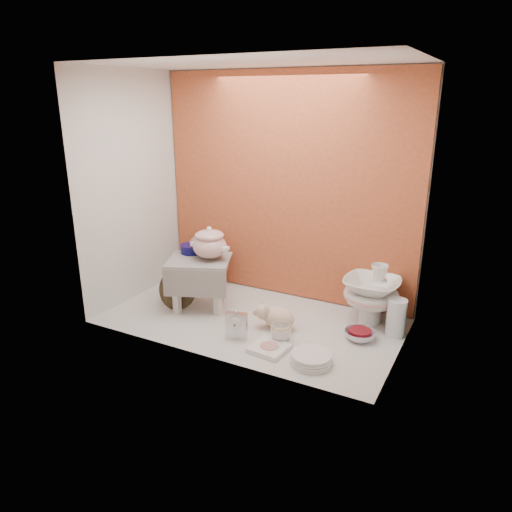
{
  "coord_description": "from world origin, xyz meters",
  "views": [
    {
      "loc": [
        1.29,
        -2.38,
        1.33
      ],
      "look_at": [
        0.02,
        0.02,
        0.42
      ],
      "focal_mm": 33.61,
      "sensor_mm": 36.0,
      "label": 1
    }
  ],
  "objects": [
    {
      "name": "lattice_dish",
      "position": [
        0.26,
        -0.28,
        0.01
      ],
      "size": [
        0.21,
        0.21,
        0.03
      ],
      "primitive_type": "cube",
      "rotation": [
        0.0,
        0.0,
        -0.11
      ],
      "color": "white",
      "rests_on": "ground"
    },
    {
      "name": "floral_platter",
      "position": [
        -0.59,
        0.39,
        0.19
      ],
      "size": [
        0.39,
        0.13,
        0.38
      ],
      "primitive_type": null,
      "rotation": [
        0.0,
        0.0,
        -0.01
      ],
      "color": "silver",
      "rests_on": "ground"
    },
    {
      "name": "blue_white_vase",
      "position": [
        -0.67,
        0.37,
        0.11
      ],
      "size": [
        0.23,
        0.23,
        0.22
      ],
      "primitive_type": "imported",
      "rotation": [
        0.0,
        0.0,
        -0.08
      ],
      "color": "silver",
      "rests_on": "ground"
    },
    {
      "name": "step_stool",
      "position": [
        -0.4,
        0.02,
        0.17
      ],
      "size": [
        0.49,
        0.47,
        0.33
      ],
      "primitive_type": null,
      "rotation": [
        0.0,
        0.0,
        0.41
      ],
      "color": "silver",
      "rests_on": "ground"
    },
    {
      "name": "mantel_clock",
      "position": [
        0.03,
        -0.25,
        0.09
      ],
      "size": [
        0.13,
        0.07,
        0.18
      ],
      "primitive_type": "cube",
      "rotation": [
        0.0,
        0.0,
        0.23
      ],
      "color": "silver",
      "rests_on": "ground"
    },
    {
      "name": "porcelain_tower",
      "position": [
        0.65,
        0.32,
        0.19
      ],
      "size": [
        0.37,
        0.37,
        0.39
      ],
      "primitive_type": null,
      "rotation": [
        0.0,
        0.0,
        -0.09
      ],
      "color": "white",
      "rests_on": "ground"
    },
    {
      "name": "ground",
      "position": [
        0.0,
        0.0,
        0.0
      ],
      "size": [
        1.8,
        1.8,
        0.0
      ],
      "primitive_type": "plane",
      "color": "silver",
      "rests_on": "ground"
    },
    {
      "name": "crystal_bowl",
      "position": [
        0.67,
        0.07,
        0.03
      ],
      "size": [
        0.21,
        0.21,
        0.06
      ],
      "primitive_type": "imported",
      "rotation": [
        0.0,
        0.0,
        -0.21
      ],
      "color": "silver",
      "rests_on": "ground"
    },
    {
      "name": "niche_shell",
      "position": [
        0.0,
        0.18,
        0.93
      ],
      "size": [
        1.86,
        1.03,
        1.53
      ],
      "color": "#C85732",
      "rests_on": "ground"
    },
    {
      "name": "clear_glass_vase",
      "position": [
        0.83,
        0.22,
        0.11
      ],
      "size": [
        0.13,
        0.13,
        0.22
      ],
      "primitive_type": "cylinder",
      "rotation": [
        0.0,
        0.0,
        0.18
      ],
      "color": "silver",
      "rests_on": "ground"
    },
    {
      "name": "cobalt_bowl",
      "position": [
        -0.51,
        0.11,
        0.36
      ],
      "size": [
        0.18,
        0.18,
        0.06
      ],
      "primitive_type": "cylinder",
      "rotation": [
        0.0,
        0.0,
        0.17
      ],
      "color": "#0B0A4B",
      "rests_on": "step_stool"
    },
    {
      "name": "lacquer_tray",
      "position": [
        -0.52,
        -0.06,
        0.13
      ],
      "size": [
        0.28,
        0.12,
        0.26
      ],
      "primitive_type": null,
      "rotation": [
        0.0,
        0.0,
        0.08
      ],
      "color": "black",
      "rests_on": "ground"
    },
    {
      "name": "soup_tureen",
      "position": [
        -0.33,
        0.06,
        0.44
      ],
      "size": [
        0.3,
        0.3,
        0.22
      ],
      "primitive_type": null,
      "rotation": [
        0.0,
        0.0,
        0.16
      ],
      "color": "white",
      "rests_on": "step_stool"
    },
    {
      "name": "gold_rim_teacup",
      "position": [
        0.27,
        -0.16,
        0.06
      ],
      "size": [
        0.15,
        0.15,
        0.09
      ],
      "primitive_type": "imported",
      "rotation": [
        0.0,
        0.0,
        -0.36
      ],
      "color": "white",
      "rests_on": "teacup_saucer"
    },
    {
      "name": "dinner_plate_stack",
      "position": [
        0.52,
        -0.31,
        0.03
      ],
      "size": [
        0.26,
        0.26,
        0.06
      ],
      "primitive_type": "cylinder",
      "rotation": [
        0.0,
        0.0,
        -0.15
      ],
      "color": "white",
      "rests_on": "ground"
    },
    {
      "name": "plush_pig",
      "position": [
        0.2,
        -0.02,
        0.07
      ],
      "size": [
        0.25,
        0.18,
        0.15
      ],
      "primitive_type": "ellipsoid",
      "rotation": [
        0.0,
        0.0,
        -0.04
      ],
      "color": "beige",
      "rests_on": "ground"
    },
    {
      "name": "teacup_saucer",
      "position": [
        0.27,
        -0.16,
        0.01
      ],
      "size": [
        0.15,
        0.15,
        0.01
      ],
      "primitive_type": "cylinder",
      "rotation": [
        0.0,
        0.0,
        -0.01
      ],
      "color": "white",
      "rests_on": "ground"
    }
  ]
}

